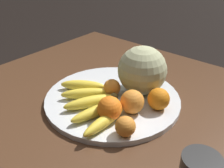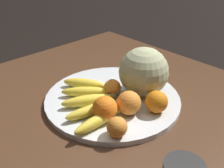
{
  "view_description": "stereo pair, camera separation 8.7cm",
  "coord_description": "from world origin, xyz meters",
  "px_view_note": "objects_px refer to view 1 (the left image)",
  "views": [
    {
      "loc": [
        -0.41,
        0.58,
        1.25
      ],
      "look_at": [
        0.07,
        0.0,
        0.83
      ],
      "focal_mm": 42.0,
      "sensor_mm": 36.0,
      "label": 1
    },
    {
      "loc": [
        -0.47,
        0.52,
        1.25
      ],
      "look_at": [
        0.07,
        0.0,
        0.83
      ],
      "focal_mm": 42.0,
      "sensor_mm": 36.0,
      "label": 2
    }
  ],
  "objects_px": {
    "orange_back_left": "(159,99)",
    "orange_back_right": "(112,88)",
    "fruit_bowl": "(112,99)",
    "produce_tag": "(126,105)",
    "banana_bunch": "(91,101)",
    "orange_front_left": "(132,102)",
    "melon": "(142,70)",
    "orange_mid_center": "(125,126)",
    "kitchen_table": "(129,133)",
    "orange_front_right": "(110,109)"
  },
  "relations": [
    {
      "from": "orange_back_right",
      "to": "fruit_bowl",
      "type": "bearing_deg",
      "value": 130.09
    },
    {
      "from": "melon",
      "to": "produce_tag",
      "type": "height_order",
      "value": "melon"
    },
    {
      "from": "orange_front_right",
      "to": "orange_back_right",
      "type": "height_order",
      "value": "orange_front_right"
    },
    {
      "from": "orange_back_right",
      "to": "produce_tag",
      "type": "distance_m",
      "value": 0.08
    },
    {
      "from": "orange_back_left",
      "to": "produce_tag",
      "type": "distance_m",
      "value": 0.11
    },
    {
      "from": "kitchen_table",
      "to": "orange_front_left",
      "type": "relative_size",
      "value": 17.09
    },
    {
      "from": "orange_back_left",
      "to": "orange_back_right",
      "type": "distance_m",
      "value": 0.17
    },
    {
      "from": "melon",
      "to": "orange_front_left",
      "type": "bearing_deg",
      "value": 111.73
    },
    {
      "from": "orange_front_left",
      "to": "orange_back_left",
      "type": "relative_size",
      "value": 1.07
    },
    {
      "from": "produce_tag",
      "to": "melon",
      "type": "bearing_deg",
      "value": -72.65
    },
    {
      "from": "melon",
      "to": "orange_back_right",
      "type": "bearing_deg",
      "value": 52.79
    },
    {
      "from": "orange_front_right",
      "to": "orange_back_left",
      "type": "height_order",
      "value": "orange_front_right"
    },
    {
      "from": "banana_bunch",
      "to": "produce_tag",
      "type": "bearing_deg",
      "value": 160.53
    },
    {
      "from": "fruit_bowl",
      "to": "orange_mid_center",
      "type": "xyz_separation_m",
      "value": [
        -0.15,
        0.13,
        0.04
      ]
    },
    {
      "from": "orange_front_left",
      "to": "orange_front_right",
      "type": "xyz_separation_m",
      "value": [
        0.03,
        0.07,
        -0.0
      ]
    },
    {
      "from": "produce_tag",
      "to": "kitchen_table",
      "type": "bearing_deg",
      "value": -106.5
    },
    {
      "from": "orange_front_right",
      "to": "produce_tag",
      "type": "distance_m",
      "value": 0.09
    },
    {
      "from": "produce_tag",
      "to": "fruit_bowl",
      "type": "bearing_deg",
      "value": 2.01
    },
    {
      "from": "banana_bunch",
      "to": "orange_back_right",
      "type": "distance_m",
      "value": 0.1
    },
    {
      "from": "banana_bunch",
      "to": "orange_front_left",
      "type": "xyz_separation_m",
      "value": [
        -0.12,
        -0.06,
        0.02
      ]
    },
    {
      "from": "fruit_bowl",
      "to": "orange_back_left",
      "type": "relative_size",
      "value": 6.55
    },
    {
      "from": "orange_front_right",
      "to": "orange_back_left",
      "type": "bearing_deg",
      "value": -119.66
    },
    {
      "from": "kitchen_table",
      "to": "melon",
      "type": "height_order",
      "value": "melon"
    },
    {
      "from": "fruit_bowl",
      "to": "orange_back_right",
      "type": "xyz_separation_m",
      "value": [
        0.01,
        -0.01,
        0.04
      ]
    },
    {
      "from": "orange_front_left",
      "to": "orange_back_left",
      "type": "height_order",
      "value": "orange_front_left"
    },
    {
      "from": "orange_back_left",
      "to": "orange_back_right",
      "type": "relative_size",
      "value": 1.2
    },
    {
      "from": "orange_mid_center",
      "to": "produce_tag",
      "type": "height_order",
      "value": "orange_mid_center"
    },
    {
      "from": "orange_front_left",
      "to": "melon",
      "type": "bearing_deg",
      "value": -68.27
    },
    {
      "from": "fruit_bowl",
      "to": "banana_bunch",
      "type": "distance_m",
      "value": 0.09
    },
    {
      "from": "orange_mid_center",
      "to": "produce_tag",
      "type": "xyz_separation_m",
      "value": [
        0.09,
        -0.12,
        -0.03
      ]
    },
    {
      "from": "fruit_bowl",
      "to": "produce_tag",
      "type": "relative_size",
      "value": 5.28
    },
    {
      "from": "melon",
      "to": "orange_mid_center",
      "type": "height_order",
      "value": "melon"
    },
    {
      "from": "melon",
      "to": "orange_back_right",
      "type": "height_order",
      "value": "melon"
    },
    {
      "from": "orange_back_right",
      "to": "orange_front_right",
      "type": "bearing_deg",
      "value": 127.61
    },
    {
      "from": "kitchen_table",
      "to": "banana_bunch",
      "type": "height_order",
      "value": "banana_bunch"
    },
    {
      "from": "orange_front_left",
      "to": "orange_mid_center",
      "type": "distance_m",
      "value": 0.11
    },
    {
      "from": "fruit_bowl",
      "to": "produce_tag",
      "type": "xyz_separation_m",
      "value": [
        -0.07,
        0.01,
        0.01
      ]
    },
    {
      "from": "orange_front_right",
      "to": "orange_mid_center",
      "type": "distance_m",
      "value": 0.08
    },
    {
      "from": "kitchen_table",
      "to": "orange_front_left",
      "type": "height_order",
      "value": "orange_front_left"
    },
    {
      "from": "fruit_bowl",
      "to": "melon",
      "type": "relative_size",
      "value": 2.75
    },
    {
      "from": "orange_back_right",
      "to": "produce_tag",
      "type": "height_order",
      "value": "orange_back_right"
    },
    {
      "from": "melon",
      "to": "produce_tag",
      "type": "relative_size",
      "value": 1.92
    },
    {
      "from": "banana_bunch",
      "to": "orange_back_left",
      "type": "bearing_deg",
      "value": 154.84
    },
    {
      "from": "produce_tag",
      "to": "banana_bunch",
      "type": "bearing_deg",
      "value": 53.75
    },
    {
      "from": "kitchen_table",
      "to": "orange_front_left",
      "type": "distance_m",
      "value": 0.16
    },
    {
      "from": "orange_front_left",
      "to": "kitchen_table",
      "type": "bearing_deg",
      "value": -44.95
    },
    {
      "from": "melon",
      "to": "produce_tag",
      "type": "xyz_separation_m",
      "value": [
        -0.01,
        0.1,
        -0.08
      ]
    },
    {
      "from": "banana_bunch",
      "to": "orange_front_left",
      "type": "bearing_deg",
      "value": 144.47
    },
    {
      "from": "kitchen_table",
      "to": "banana_bunch",
      "type": "xyz_separation_m",
      "value": [
        0.09,
        0.09,
        0.14
      ]
    },
    {
      "from": "orange_front_left",
      "to": "orange_front_right",
      "type": "relative_size",
      "value": 1.01
    }
  ]
}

